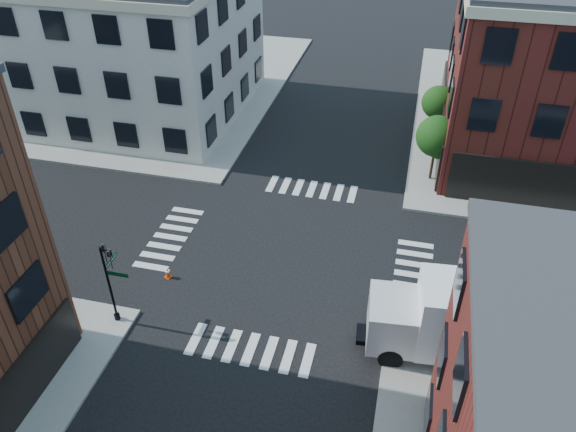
# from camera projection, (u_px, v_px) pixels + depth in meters

# --- Properties ---
(ground) EXTENTS (120.00, 120.00, 0.00)m
(ground) POSITION_uv_depth(u_px,v_px,m) (286.00, 255.00, 31.45)
(ground) COLOR black
(ground) RESTS_ON ground
(sidewalk_nw) EXTENTS (30.00, 30.00, 0.15)m
(sidewalk_nw) POSITION_uv_depth(u_px,v_px,m) (121.00, 79.00, 51.98)
(sidewalk_nw) COLOR gray
(sidewalk_nw) RESTS_ON ground
(building_nw) EXTENTS (22.00, 16.00, 11.00)m
(building_nw) POSITION_uv_depth(u_px,v_px,m) (102.00, 40.00, 44.49)
(building_nw) COLOR #BBB6AB
(building_nw) RESTS_ON ground
(tree_near) EXTENTS (2.69, 2.69, 4.49)m
(tree_near) POSITION_uv_depth(u_px,v_px,m) (438.00, 138.00, 36.01)
(tree_near) COLOR black
(tree_near) RESTS_ON ground
(tree_far) EXTENTS (2.43, 2.43, 4.07)m
(tree_far) POSITION_uv_depth(u_px,v_px,m) (439.00, 104.00, 40.91)
(tree_far) COLOR black
(tree_far) RESTS_ON ground
(signal_pole) EXTENTS (1.29, 1.24, 4.60)m
(signal_pole) POSITION_uv_depth(u_px,v_px,m) (110.00, 276.00, 25.80)
(signal_pole) COLOR black
(signal_pole) RESTS_ON ground
(box_truck) EXTENTS (9.12, 3.50, 4.04)m
(box_truck) POSITION_uv_depth(u_px,v_px,m) (473.00, 322.00, 24.48)
(box_truck) COLOR white
(box_truck) RESTS_ON ground
(traffic_cone) EXTENTS (0.46, 0.46, 0.64)m
(traffic_cone) POSITION_uv_depth(u_px,v_px,m) (168.00, 273.00, 29.79)
(traffic_cone) COLOR #E04509
(traffic_cone) RESTS_ON ground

